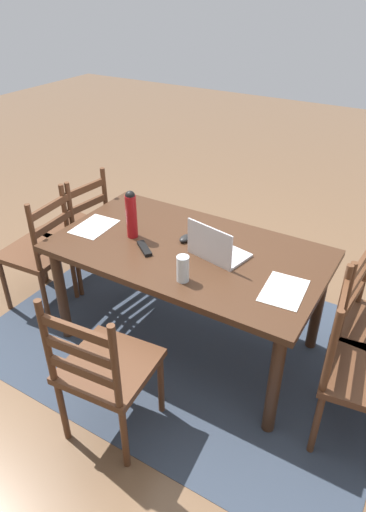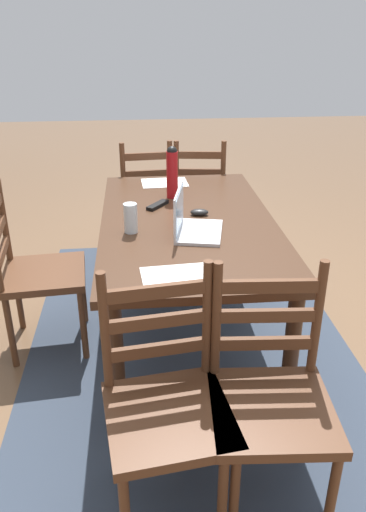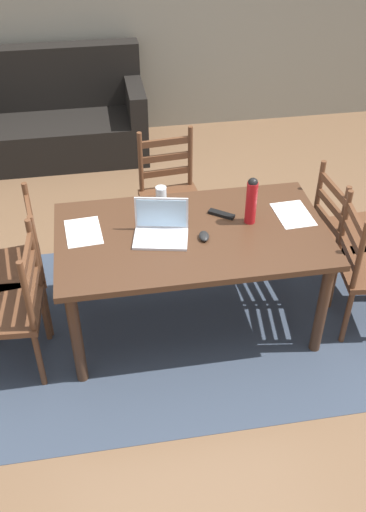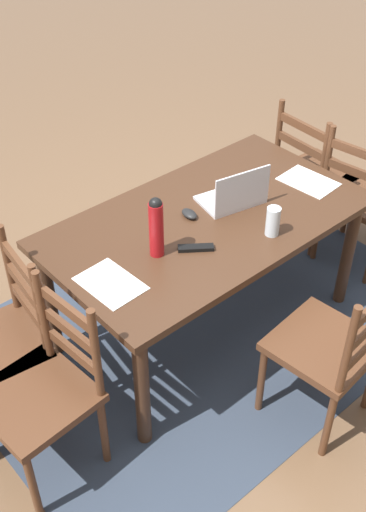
{
  "view_description": "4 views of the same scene",
  "coord_description": "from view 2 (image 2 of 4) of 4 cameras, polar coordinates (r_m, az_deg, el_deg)",
  "views": [
    {
      "loc": [
        -1.17,
        2.02,
        2.16
      ],
      "look_at": [
        0.07,
        -0.06,
        0.63
      ],
      "focal_mm": 31.7,
      "sensor_mm": 36.0,
      "label": 1
    },
    {
      "loc": [
        -2.5,
        0.26,
        1.73
      ],
      "look_at": [
        0.06,
        0.02,
        0.5
      ],
      "focal_mm": 35.14,
      "sensor_mm": 36.0,
      "label": 2
    },
    {
      "loc": [
        -0.52,
        -2.78,
        2.79
      ],
      "look_at": [
        -0.08,
        -0.14,
        0.68
      ],
      "focal_mm": 40.43,
      "sensor_mm": 36.0,
      "label": 3
    },
    {
      "loc": [
        1.81,
        1.88,
        2.59
      ],
      "look_at": [
        0.14,
        -0.03,
        0.55
      ],
      "focal_mm": 44.42,
      "sensor_mm": 36.0,
      "label": 4
    }
  ],
  "objects": [
    {
      "name": "drinking_glass",
      "position": [
        2.53,
        -5.98,
        4.32
      ],
      "size": [
        0.07,
        0.07,
        0.15
      ],
      "primitive_type": "cylinder",
      "color": "silver",
      "rests_on": "dining_table"
    },
    {
      "name": "area_rug",
      "position": [
        3.05,
        0.49,
        -8.85
      ],
      "size": [
        2.62,
        1.83,
        0.01
      ],
      "primitive_type": "cube",
      "color": "#333D4C",
      "rests_on": "ground"
    },
    {
      "name": "tv_remote",
      "position": [
        2.89,
        -2.9,
        5.82
      ],
      "size": [
        0.16,
        0.14,
        0.02
      ],
      "primitive_type": "cube",
      "rotation": [
        0.0,
        0.0,
        0.92
      ],
      "color": "black",
      "rests_on": "dining_table"
    },
    {
      "name": "chair_right_near",
      "position": [
        3.86,
        1.5,
        6.42
      ],
      "size": [
        0.49,
        0.49,
        0.95
      ],
      "color": "#56331E",
      "rests_on": "ground"
    },
    {
      "name": "water_bottle",
      "position": [
        3.0,
        -1.24,
        9.61
      ],
      "size": [
        0.07,
        0.07,
        0.31
      ],
      "color": "#A81419",
      "rests_on": "dining_table"
    },
    {
      "name": "ground_plane",
      "position": [
        3.06,
        0.49,
        -8.89
      ],
      "size": [
        14.0,
        14.0,
        0.0
      ],
      "primitive_type": "plane",
      "color": "brown"
    },
    {
      "name": "chair_right_far",
      "position": [
        3.84,
        -3.93,
        6.24
      ],
      "size": [
        0.47,
        0.47,
        0.95
      ],
      "color": "#56331E",
      "rests_on": "ground"
    },
    {
      "name": "paper_stack_left",
      "position": [
        2.11,
        -0.7,
        -2.31
      ],
      "size": [
        0.23,
        0.31,
        0.0
      ],
      "primitive_type": "cube",
      "rotation": [
        0.0,
        0.0,
        0.08
      ],
      "color": "white",
      "rests_on": "dining_table"
    },
    {
      "name": "chair_left_near",
      "position": [
        1.94,
        9.86,
        -15.81
      ],
      "size": [
        0.47,
        0.47,
        0.95
      ],
      "color": "#56331E",
      "rests_on": "ground"
    },
    {
      "name": "chair_far_head",
      "position": [
        2.86,
        -16.36,
        -1.83
      ],
      "size": [
        0.48,
        0.48,
        0.95
      ],
      "color": "#56331E",
      "rests_on": "ground"
    },
    {
      "name": "computer_mouse",
      "position": [
        2.76,
        1.88,
        5.01
      ],
      "size": [
        0.07,
        0.11,
        0.03
      ],
      "primitive_type": "ellipsoid",
      "rotation": [
        0.0,
        0.0,
        -0.1
      ],
      "color": "black",
      "rests_on": "dining_table"
    },
    {
      "name": "paper_stack_right",
      "position": [
        3.33,
        -2.11,
        8.34
      ],
      "size": [
        0.23,
        0.31,
        0.0
      ],
      "primitive_type": "cube",
      "rotation": [
        0.0,
        0.0,
        0.05
      ],
      "color": "white",
      "rests_on": "dining_table"
    },
    {
      "name": "laptop",
      "position": [
        2.51,
        0.85,
        3.85
      ],
      "size": [
        0.36,
        0.28,
        0.23
      ],
      "color": "silver",
      "rests_on": "dining_table"
    },
    {
      "name": "dining_table",
      "position": [
        2.74,
        0.54,
        2.46
      ],
      "size": [
        1.65,
        0.93,
        0.74
      ],
      "color": "#422819",
      "rests_on": "ground"
    },
    {
      "name": "chair_left_far",
      "position": [
        1.88,
        -1.88,
        -16.76
      ],
      "size": [
        0.49,
        0.49,
        0.95
      ],
      "color": "#56331E",
      "rests_on": "ground"
    }
  ]
}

